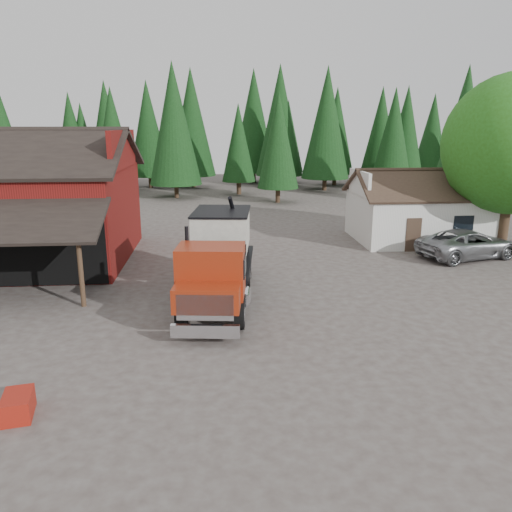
{
  "coord_description": "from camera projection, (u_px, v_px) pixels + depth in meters",
  "views": [
    {
      "loc": [
        -0.14,
        -17.82,
        7.23
      ],
      "look_at": [
        1.6,
        2.82,
        1.8
      ],
      "focal_mm": 35.0,
      "sensor_mm": 36.0,
      "label": 1
    }
  ],
  "objects": [
    {
      "name": "near_pine_d",
      "position": [
        174.0,
        124.0,
        49.59
      ],
      "size": [
        5.28,
        5.28,
        13.4
      ],
      "color": "#382619",
      "rests_on": "ground"
    },
    {
      "name": "red_barn",
      "position": [
        14.0,
        212.0,
        26.99
      ],
      "size": [
        12.8,
        13.63,
        7.18
      ],
      "color": "maroon",
      "rests_on": "ground"
    },
    {
      "name": "silver_car",
      "position": [
        468.0,
        244.0,
        27.94
      ],
      "size": [
        6.31,
        4.15,
        1.61
      ],
      "primitive_type": "imported",
      "rotation": [
        0.0,
        0.0,
        1.85
      ],
      "color": "#95979C",
      "rests_on": "ground"
    },
    {
      "name": "near_pine_b",
      "position": [
        278.0,
        140.0,
        46.93
      ],
      "size": [
        3.96,
        3.96,
        10.4
      ],
      "color": "#382619",
      "rests_on": "ground"
    },
    {
      "name": "ground",
      "position": [
        221.0,
        321.0,
        19.02
      ],
      "size": [
        120.0,
        120.0,
        0.0
      ],
      "primitive_type": "plane",
      "color": "#453B36",
      "rests_on": "ground"
    },
    {
      "name": "equip_box",
      "position": [
        18.0,
        406.0,
        12.73
      ],
      "size": [
        0.9,
        1.22,
        0.6
      ],
      "primitive_type": "cube",
      "rotation": [
        0.0,
        0.0,
        0.2
      ],
      "color": "maroon",
      "rests_on": "ground"
    },
    {
      "name": "farmhouse",
      "position": [
        419.0,
        214.0,
        32.18
      ],
      "size": [
        8.6,
        6.42,
        4.65
      ],
      "color": "silver",
      "rests_on": "ground"
    },
    {
      "name": "feed_truck",
      "position": [
        219.0,
        256.0,
        20.82
      ],
      "size": [
        3.48,
        9.47,
        4.18
      ],
      "rotation": [
        0.0,
        0.0,
        -0.11
      ],
      "color": "black",
      "rests_on": "ground"
    },
    {
      "name": "conifer_backdrop",
      "position": [
        215.0,
        188.0,
        59.5
      ],
      "size": [
        76.0,
        16.0,
        16.0
      ],
      "primitive_type": null,
      "color": "black",
      "rests_on": "ground"
    },
    {
      "name": "near_pine_c",
      "position": [
        464.0,
        129.0,
        44.11
      ],
      "size": [
        4.84,
        4.84,
        12.4
      ],
      "color": "#382619",
      "rests_on": "ground"
    }
  ]
}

